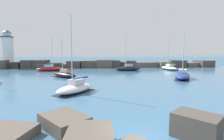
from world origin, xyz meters
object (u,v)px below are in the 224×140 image
object	(u,v)px
sailboat_moored_6	(50,69)
sailboat_moored_7	(128,68)
sailboat_moored_5	(75,88)
sailboat_moored_4	(169,68)
sailboat_moored_2	(64,74)
lighthouse	(8,52)
sailboat_moored_0	(183,75)

from	to	relation	value
sailboat_moored_6	sailboat_moored_7	world-z (taller)	sailboat_moored_6
sailboat_moored_5	sailboat_moored_6	xyz separation A→B (m)	(-9.24, 24.70, 0.01)
sailboat_moored_7	sailboat_moored_6	bearing A→B (deg)	176.50
sailboat_moored_6	sailboat_moored_4	bearing A→B (deg)	0.49
sailboat_moored_2	sailboat_moored_5	distance (m)	13.50
sailboat_moored_2	sailboat_moored_5	world-z (taller)	sailboat_moored_5
lighthouse	sailboat_moored_7	xyz separation A→B (m)	(35.12, -11.86, -4.26)
sailboat_moored_2	sailboat_moored_6	distance (m)	12.98
lighthouse	sailboat_moored_6	bearing A→B (deg)	-34.90
sailboat_moored_0	sailboat_moored_2	bearing A→B (deg)	170.07
sailboat_moored_0	sailboat_moored_2	world-z (taller)	sailboat_moored_0
sailboat_moored_4	sailboat_moored_6	world-z (taller)	sailboat_moored_4
lighthouse	sailboat_moored_2	bearing A→B (deg)	-46.91
sailboat_moored_4	sailboat_moored_5	xyz separation A→B (m)	(-22.36, -24.97, 0.01)
sailboat_moored_0	sailboat_moored_6	bearing A→B (deg)	150.52
sailboat_moored_2	sailboat_moored_6	bearing A→B (deg)	115.75
sailboat_moored_0	lighthouse	bearing A→B (deg)	148.51
sailboat_moored_0	sailboat_moored_7	xyz separation A→B (m)	(-7.56, 14.29, 0.02)
lighthouse	sailboat_moored_4	bearing A→B (deg)	-12.48
sailboat_moored_2	sailboat_moored_4	xyz separation A→B (m)	(25.95, 11.96, -0.01)
sailboat_moored_0	sailboat_moored_7	distance (m)	16.16
lighthouse	sailboat_moored_5	bearing A→B (deg)	-55.28
sailboat_moored_4	sailboat_moored_7	bearing A→B (deg)	-172.77
sailboat_moored_0	sailboat_moored_4	world-z (taller)	sailboat_moored_4
sailboat_moored_2	sailboat_moored_7	world-z (taller)	sailboat_moored_7
sailboat_moored_7	sailboat_moored_5	bearing A→B (deg)	-114.35
lighthouse	sailboat_moored_0	distance (m)	50.23
sailboat_moored_0	sailboat_moored_6	xyz separation A→B (m)	(-27.42, 15.50, -0.03)
sailboat_moored_0	sailboat_moored_4	xyz separation A→B (m)	(4.17, 15.78, -0.05)
sailboat_moored_5	sailboat_moored_6	bearing A→B (deg)	110.50
sailboat_moored_6	sailboat_moored_5	bearing A→B (deg)	-69.50
sailboat_moored_6	sailboat_moored_0	bearing A→B (deg)	-29.48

